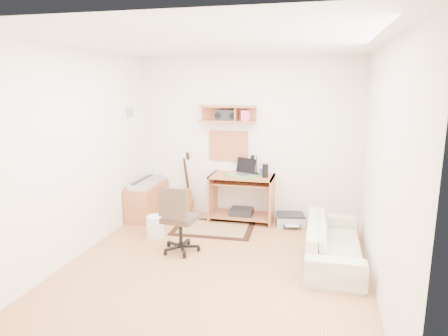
% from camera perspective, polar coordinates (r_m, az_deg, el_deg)
% --- Properties ---
extents(floor, '(3.60, 4.00, 0.01)m').
position_cam_1_polar(floor, '(4.97, -1.22, -13.99)').
color(floor, '#BA7F4D').
rests_on(floor, ground).
extents(ceiling, '(3.60, 4.00, 0.01)m').
position_cam_1_polar(ceiling, '(4.49, -1.38, 17.50)').
color(ceiling, white).
rests_on(ceiling, ground).
extents(back_wall, '(3.60, 0.01, 2.60)m').
position_cam_1_polar(back_wall, '(6.49, 3.30, 4.23)').
color(back_wall, white).
rests_on(back_wall, ground).
extents(left_wall, '(0.01, 4.00, 2.60)m').
position_cam_1_polar(left_wall, '(5.31, -20.47, 1.76)').
color(left_wall, white).
rests_on(left_wall, ground).
extents(right_wall, '(0.01, 4.00, 2.60)m').
position_cam_1_polar(right_wall, '(4.45, 21.76, -0.19)').
color(right_wall, white).
rests_on(right_wall, ground).
extents(wall_shelf, '(0.90, 0.25, 0.26)m').
position_cam_1_polar(wall_shelf, '(6.38, 0.45, 7.73)').
color(wall_shelf, '#AF673D').
rests_on(wall_shelf, back_wall).
extents(cork_board, '(0.64, 0.03, 0.49)m').
position_cam_1_polar(cork_board, '(6.54, 0.65, 3.17)').
color(cork_board, tan).
rests_on(cork_board, back_wall).
extents(wall_photo, '(0.02, 0.20, 0.15)m').
position_cam_1_polar(wall_photo, '(6.54, -13.25, 7.70)').
color(wall_photo, '#4C8CBF').
rests_on(wall_photo, left_wall).
extents(desk, '(1.00, 0.55, 0.75)m').
position_cam_1_polar(desk, '(6.42, 2.54, -4.30)').
color(desk, '#AF673D').
rests_on(desk, floor).
extents(laptop, '(0.46, 0.46, 0.27)m').
position_cam_1_polar(laptop, '(6.27, 2.55, 0.11)').
color(laptop, silver).
rests_on(laptop, desk).
extents(speaker, '(0.09, 0.09, 0.21)m').
position_cam_1_polar(speaker, '(6.19, 5.90, -0.38)').
color(speaker, black).
rests_on(speaker, desk).
extents(desk_lamp, '(0.11, 0.11, 0.32)m').
position_cam_1_polar(desk_lamp, '(6.39, 4.63, 0.52)').
color(desk_lamp, black).
rests_on(desk_lamp, desk).
extents(pencil_cup, '(0.07, 0.07, 0.10)m').
position_cam_1_polar(pencil_cup, '(6.36, 5.46, -0.55)').
color(pencil_cup, '#3658A4').
rests_on(pencil_cup, desk).
extents(boombox, '(0.32, 0.15, 0.16)m').
position_cam_1_polar(boombox, '(6.38, 0.31, 7.55)').
color(boombox, black).
rests_on(boombox, wall_shelf).
extents(rug, '(1.23, 0.85, 0.02)m').
position_cam_1_polar(rug, '(6.16, -1.54, -8.59)').
color(rug, tan).
rests_on(rug, floor).
extents(task_chair, '(0.51, 0.51, 0.91)m').
position_cam_1_polar(task_chair, '(5.27, -6.23, -7.13)').
color(task_chair, '#3B2E23').
rests_on(task_chair, floor).
extents(cabinet, '(0.40, 0.90, 0.55)m').
position_cam_1_polar(cabinet, '(6.75, -10.89, -4.57)').
color(cabinet, '#AF673D').
rests_on(cabinet, floor).
extents(music_keyboard, '(0.27, 0.86, 0.07)m').
position_cam_1_polar(music_keyboard, '(6.67, -10.99, -2.00)').
color(music_keyboard, '#B2B5BA').
rests_on(music_keyboard, cabinet).
extents(guitar, '(0.32, 0.27, 1.05)m').
position_cam_1_polar(guitar, '(6.75, -5.42, -2.22)').
color(guitar, olive).
rests_on(guitar, floor).
extents(waste_basket, '(0.33, 0.33, 0.30)m').
position_cam_1_polar(waste_basket, '(5.92, -9.74, -8.17)').
color(waste_basket, white).
rests_on(waste_basket, floor).
extents(printer, '(0.50, 0.42, 0.17)m').
position_cam_1_polar(printer, '(6.40, 9.44, -7.23)').
color(printer, '#A5A8AA').
rests_on(printer, floor).
extents(sofa, '(0.49, 1.69, 0.66)m').
position_cam_1_polar(sofa, '(5.20, 15.42, -9.21)').
color(sofa, beige).
rests_on(sofa, floor).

